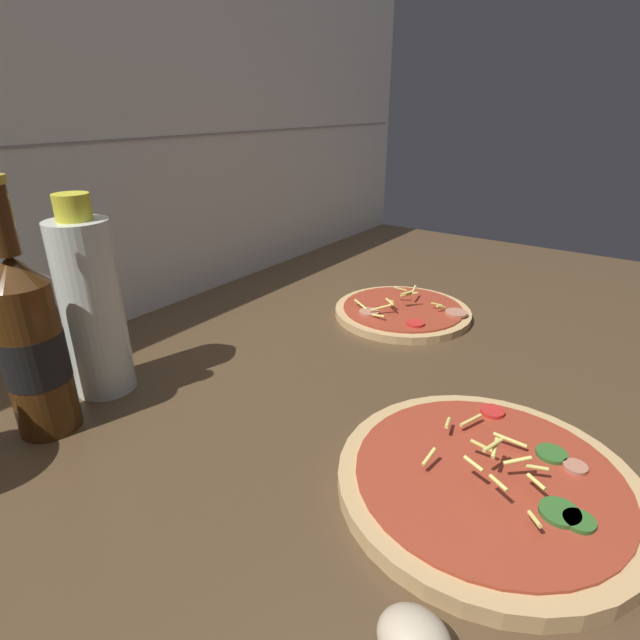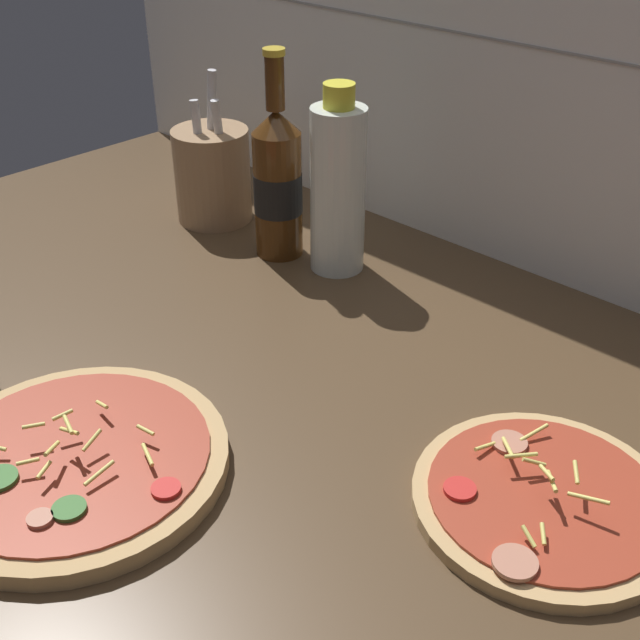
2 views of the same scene
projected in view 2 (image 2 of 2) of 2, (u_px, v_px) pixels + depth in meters
counter_slab at (283, 453)px, 75.21cm from camera, size 160.00×90.00×2.50cm
tile_backsplash at (575, 53)px, 87.83cm from camera, size 160.00×1.13×60.00cm
pizza_near at (76, 462)px, 70.91cm from camera, size 27.04×27.04×5.29cm
pizza_far at (543, 500)px, 67.21cm from camera, size 22.18×22.18×4.41cm
beer_bottle at (278, 182)px, 102.16cm from camera, size 6.29×6.29×26.64cm
oil_bottle at (338, 188)px, 98.25cm from camera, size 6.87×6.87×23.69cm
utensil_crock at (213, 174)px, 113.15cm from camera, size 10.73×10.73×21.18cm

